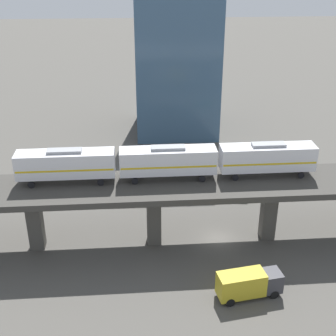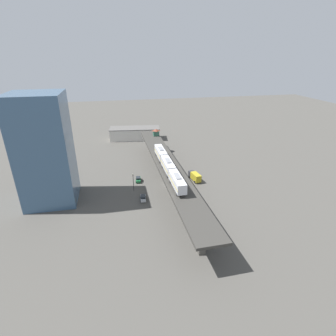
% 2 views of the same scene
% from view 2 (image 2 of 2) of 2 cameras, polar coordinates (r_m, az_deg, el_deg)
% --- Properties ---
extents(ground_plane, '(400.00, 400.00, 0.00)m').
position_cam_2_polar(ground_plane, '(101.21, -0.05, -3.64)').
color(ground_plane, '#4C4944').
extents(elevated_viaduct, '(9.79, 92.12, 8.51)m').
position_cam_2_polar(elevated_viaduct, '(97.88, -0.03, 0.09)').
color(elevated_viaduct, '#393733').
rests_on(elevated_viaduct, ground).
extents(subway_train, '(3.40, 37.24, 4.45)m').
position_cam_2_polar(subway_train, '(90.39, 0.00, 0.60)').
color(subway_train, silver).
rests_on(subway_train, elevated_viaduct).
extents(signal_hut, '(3.27, 3.27, 3.40)m').
position_cam_2_polar(signal_hut, '(131.81, -2.64, 7.80)').
color(signal_hut, '#33604C').
rests_on(signal_hut, elevated_viaduct).
extents(street_car_silver, '(2.24, 4.53, 1.89)m').
position_cam_2_polar(street_car_silver, '(91.04, -5.44, -6.47)').
color(street_car_silver, '#B7BABF').
rests_on(street_car_silver, ground).
extents(street_car_green, '(2.35, 4.58, 1.89)m').
position_cam_2_polar(street_car_green, '(103.97, -6.49, -2.44)').
color(street_car_green, '#1E6638').
rests_on(street_car_green, ground).
extents(delivery_truck, '(3.45, 7.48, 3.20)m').
position_cam_2_polar(delivery_truck, '(104.37, 5.86, -1.80)').
color(delivery_truck, '#333338').
rests_on(delivery_truck, ground).
extents(street_lamp, '(0.44, 0.44, 6.94)m').
position_cam_2_polar(street_lamp, '(95.91, -7.57, -2.76)').
color(street_lamp, black).
rests_on(street_lamp, ground).
extents(warehouse_building, '(29.59, 13.59, 6.80)m').
position_cam_2_polar(warehouse_building, '(155.34, -7.22, 7.49)').
color(warehouse_building, beige).
rests_on(warehouse_building, ground).
extents(office_tower, '(16.00, 16.00, 36.00)m').
position_cam_2_polar(office_tower, '(92.69, -25.25, 3.45)').
color(office_tower, '#3D5B7A').
rests_on(office_tower, ground).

